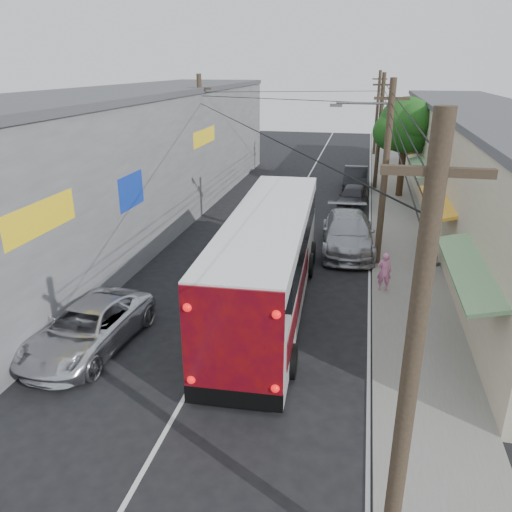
{
  "coord_description": "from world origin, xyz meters",
  "views": [
    {
      "loc": [
        4.28,
        -8.6,
        8.46
      ],
      "look_at": [
        0.78,
        7.64,
        2.08
      ],
      "focal_mm": 35.0,
      "sensor_mm": 36.0,
      "label": 1
    }
  ],
  "objects_px": {
    "parked_car_far": "(355,178)",
    "pedestrian_far": "(434,244)",
    "coach_bus": "(269,259)",
    "parked_suv": "(348,233)",
    "jeepney": "(88,328)",
    "parked_car_mid": "(353,197)",
    "pedestrian_near": "(384,271)"
  },
  "relations": [
    {
      "from": "parked_car_far",
      "to": "pedestrian_far",
      "type": "bearing_deg",
      "value": -75.18
    },
    {
      "from": "coach_bus",
      "to": "parked_suv",
      "type": "distance_m",
      "value": 7.31
    },
    {
      "from": "coach_bus",
      "to": "jeepney",
      "type": "xyz_separation_m",
      "value": [
        -5.0,
        -4.19,
        -1.15
      ]
    },
    {
      "from": "parked_suv",
      "to": "parked_car_mid",
      "type": "xyz_separation_m",
      "value": [
        0.0,
        7.85,
        -0.15
      ]
    },
    {
      "from": "coach_bus",
      "to": "parked_car_far",
      "type": "bearing_deg",
      "value": 80.02
    },
    {
      "from": "parked_car_mid",
      "to": "parked_car_far",
      "type": "relative_size",
      "value": 0.88
    },
    {
      "from": "coach_bus",
      "to": "jeepney",
      "type": "relative_size",
      "value": 2.44
    },
    {
      "from": "jeepney",
      "to": "pedestrian_far",
      "type": "height_order",
      "value": "pedestrian_far"
    },
    {
      "from": "jeepney",
      "to": "parked_car_mid",
      "type": "distance_m",
      "value": 20.28
    },
    {
      "from": "coach_bus",
      "to": "parked_car_mid",
      "type": "distance_m",
      "value": 14.88
    },
    {
      "from": "jeepney",
      "to": "pedestrian_near",
      "type": "xyz_separation_m",
      "value": [
        9.2,
        6.28,
        0.17
      ]
    },
    {
      "from": "parked_car_far",
      "to": "parked_suv",
      "type": "bearing_deg",
      "value": -89.98
    },
    {
      "from": "coach_bus",
      "to": "jeepney",
      "type": "height_order",
      "value": "coach_bus"
    },
    {
      "from": "parked_car_far",
      "to": "jeepney",
      "type": "bearing_deg",
      "value": -107.53
    },
    {
      "from": "jeepney",
      "to": "parked_car_far",
      "type": "relative_size",
      "value": 1.09
    },
    {
      "from": "jeepney",
      "to": "parked_car_mid",
      "type": "height_order",
      "value": "jeepney"
    },
    {
      "from": "jeepney",
      "to": "parked_car_far",
      "type": "bearing_deg",
      "value": 76.36
    },
    {
      "from": "parked_suv",
      "to": "parked_car_mid",
      "type": "relative_size",
      "value": 1.43
    },
    {
      "from": "coach_bus",
      "to": "jeepney",
      "type": "distance_m",
      "value": 6.62
    },
    {
      "from": "coach_bus",
      "to": "pedestrian_near",
      "type": "distance_m",
      "value": 4.8
    },
    {
      "from": "parked_car_far",
      "to": "pedestrian_far",
      "type": "relative_size",
      "value": 2.66
    },
    {
      "from": "coach_bus",
      "to": "pedestrian_far",
      "type": "xyz_separation_m",
      "value": [
        6.4,
        5.47,
        -0.86
      ]
    },
    {
      "from": "parked_suv",
      "to": "parked_car_far",
      "type": "bearing_deg",
      "value": 85.81
    },
    {
      "from": "jeepney",
      "to": "pedestrian_near",
      "type": "bearing_deg",
      "value": 38.23
    },
    {
      "from": "parked_car_mid",
      "to": "parked_car_far",
      "type": "height_order",
      "value": "parked_car_far"
    },
    {
      "from": "parked_car_far",
      "to": "pedestrian_near",
      "type": "relative_size",
      "value": 3.07
    },
    {
      "from": "pedestrian_near",
      "to": "jeepney",
      "type": "bearing_deg",
      "value": 30.26
    },
    {
      "from": "parked_suv",
      "to": "pedestrian_near",
      "type": "distance_m",
      "value": 4.94
    },
    {
      "from": "parked_car_mid",
      "to": "parked_car_far",
      "type": "distance_m",
      "value": 5.24
    },
    {
      "from": "pedestrian_far",
      "to": "jeepney",
      "type": "bearing_deg",
      "value": 69.49
    },
    {
      "from": "parked_car_mid",
      "to": "pedestrian_near",
      "type": "bearing_deg",
      "value": -77.61
    },
    {
      "from": "parked_car_mid",
      "to": "parked_suv",
      "type": "bearing_deg",
      "value": -84.9
    }
  ]
}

